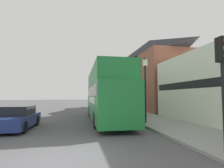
{
  "coord_description": "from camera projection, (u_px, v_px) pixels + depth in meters",
  "views": [
    {
      "loc": [
        0.55,
        -5.75,
        2.0
      ],
      "look_at": [
        3.1,
        7.43,
        2.93
      ],
      "focal_mm": 28.0,
      "sensor_mm": 36.0,
      "label": 1
    }
  ],
  "objects": [
    {
      "name": "ground_plane",
      "position": [
        74.0,
        109.0,
        25.96
      ],
      "size": [
        144.0,
        144.0,
        0.0
      ],
      "primitive_type": "plane",
      "color": "#4C4C4F"
    },
    {
      "name": "lamp_post_third",
      "position": [
        109.0,
        88.0,
        26.94
      ],
      "size": [
        0.35,
        0.35,
        4.4
      ],
      "color": "black",
      "rests_on": "sidewalk"
    },
    {
      "name": "lamp_post_nearest",
      "position": [
        145.0,
        77.0,
        12.46
      ],
      "size": [
        0.35,
        0.35,
        4.68
      ],
      "color": "black",
      "rests_on": "sidewalk"
    },
    {
      "name": "brick_terrace_rear",
      "position": [
        150.0,
        74.0,
        26.77
      ],
      "size": [
        6.0,
        16.1,
        10.66
      ],
      "color": "#935642",
      "rests_on": "ground_plane"
    },
    {
      "name": "traffic_signal",
      "position": [
        223.0,
        67.0,
        5.82
      ],
      "size": [
        0.28,
        0.42,
        3.85
      ],
      "color": "black",
      "rests_on": "sidewalk"
    },
    {
      "name": "tour_bus",
      "position": [
        106.0,
        98.0,
        14.45
      ],
      "size": [
        2.59,
        11.33,
        4.11
      ],
      "rotation": [
        0.0,
        0.0,
        -0.01
      ],
      "color": "#1E7A38",
      "rests_on": "ground_plane"
    },
    {
      "name": "parked_car_ahead_of_bus",
      "position": [
        102.0,
        106.0,
        22.56
      ],
      "size": [
        1.82,
        4.13,
        1.46
      ],
      "rotation": [
        0.0,
        0.0,
        0.01
      ],
      "color": "navy",
      "rests_on": "ground_plane"
    },
    {
      "name": "lamp_post_second",
      "position": [
        120.0,
        85.0,
        19.68
      ],
      "size": [
        0.35,
        0.35,
        4.49
      ],
      "color": "black",
      "rests_on": "sidewalk"
    },
    {
      "name": "parked_car_far_side",
      "position": [
        17.0,
        118.0,
        10.55
      ],
      "size": [
        1.93,
        4.18,
        1.4
      ],
      "rotation": [
        0.0,
        0.0,
        3.11
      ],
      "color": "navy",
      "rests_on": "ground_plane"
    },
    {
      "name": "sidewalk",
      "position": [
        122.0,
        110.0,
        24.26
      ],
      "size": [
        3.6,
        108.0,
        0.14
      ],
      "color": "gray",
      "rests_on": "ground_plane"
    }
  ]
}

